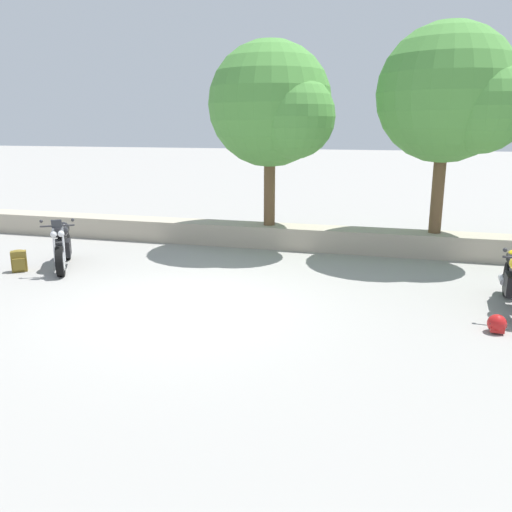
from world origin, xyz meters
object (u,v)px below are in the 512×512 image
(motorcycle_black_near_left, at_px, (62,246))
(leafy_tree_far_left, at_px, (275,107))
(leafy_tree_mid_left, at_px, (453,97))
(rider_backpack, at_px, (19,260))
(rider_helmet, at_px, (497,324))

(motorcycle_black_near_left, height_order, leafy_tree_far_left, leafy_tree_far_left)
(leafy_tree_mid_left, bearing_deg, leafy_tree_far_left, -179.14)
(rider_backpack, xyz_separation_m, leafy_tree_far_left, (4.65, 3.62, 3.17))
(rider_backpack, distance_m, leafy_tree_mid_left, 9.97)
(motorcycle_black_near_left, relative_size, leafy_tree_mid_left, 0.40)
(leafy_tree_mid_left, bearing_deg, rider_backpack, -156.91)
(rider_helmet, xyz_separation_m, leafy_tree_mid_left, (-0.52, 4.67, 3.47))
(rider_backpack, relative_size, leafy_tree_far_left, 0.11)
(rider_helmet, distance_m, leafy_tree_far_left, 7.23)
(rider_helmet, xyz_separation_m, leafy_tree_far_left, (-4.50, 4.61, 3.28))
(leafy_tree_far_left, height_order, leafy_tree_mid_left, leafy_tree_mid_left)
(rider_helmet, relative_size, leafy_tree_far_left, 0.06)
(motorcycle_black_near_left, bearing_deg, leafy_tree_mid_left, 21.66)
(motorcycle_black_near_left, xyz_separation_m, rider_backpack, (-0.70, -0.53, -0.24))
(motorcycle_black_near_left, height_order, leafy_tree_mid_left, leafy_tree_mid_left)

